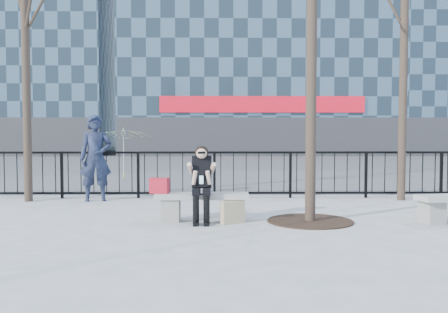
{
  "coord_description": "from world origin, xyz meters",
  "views": [
    {
      "loc": [
        0.29,
        -8.75,
        1.6
      ],
      "look_at": [
        0.4,
        0.8,
        1.1
      ],
      "focal_mm": 40.0,
      "sensor_mm": 36.0,
      "label": 1
    }
  ],
  "objects": [
    {
      "name": "vendor_umbrella",
      "position": [
        -2.79,
        7.39,
        0.85
      ],
      "size": [
        2.26,
        2.29,
        1.7
      ],
      "primitive_type": "imported",
      "rotation": [
        0.0,
        0.0,
        -0.25
      ],
      "color": "yellow",
      "rests_on": "ground"
    },
    {
      "name": "ground",
      "position": [
        0.0,
        0.0,
        0.0
      ],
      "size": [
        120.0,
        120.0,
        0.0
      ],
      "primitive_type": "plane",
      "color": "gray",
      "rests_on": "ground"
    },
    {
      "name": "tree_grate",
      "position": [
        1.9,
        -0.1,
        0.01
      ],
      "size": [
        1.5,
        1.5,
        0.02
      ],
      "primitive_type": "cylinder",
      "color": "black",
      "rests_on": "ground"
    },
    {
      "name": "handbag",
      "position": [
        -0.75,
        0.02,
        0.63
      ],
      "size": [
        0.36,
        0.23,
        0.27
      ],
      "primitive_type": "cube",
      "rotation": [
        0.0,
        0.0,
        -0.23
      ],
      "color": "#AB1523",
      "rests_on": "bench_main"
    },
    {
      "name": "railing",
      "position": [
        0.0,
        3.0,
        0.55
      ],
      "size": [
        14.0,
        0.06,
        1.1
      ],
      "color": "black",
      "rests_on": "ground"
    },
    {
      "name": "shopping_bag",
      "position": [
        0.53,
        -0.24,
        0.19
      ],
      "size": [
        0.43,
        0.32,
        0.39
      ],
      "primitive_type": "cube",
      "rotation": [
        0.0,
        0.0,
        0.48
      ],
      "color": "#C6AA8C",
      "rests_on": "ground"
    },
    {
      "name": "bench_main",
      "position": [
        0.0,
        0.0,
        0.3
      ],
      "size": [
        1.65,
        0.46,
        0.49
      ],
      "color": "slate",
      "rests_on": "ground"
    },
    {
      "name": "street_surface",
      "position": [
        0.0,
        15.0,
        0.0
      ],
      "size": [
        60.0,
        23.0,
        0.01
      ],
      "primitive_type": "cube",
      "color": "#474747",
      "rests_on": "ground"
    },
    {
      "name": "standing_man",
      "position": [
        -2.49,
        2.55,
        0.98
      ],
      "size": [
        0.81,
        0.64,
        1.96
      ],
      "primitive_type": "imported",
      "rotation": [
        0.0,
        0.0,
        0.27
      ],
      "color": "black",
      "rests_on": "ground"
    },
    {
      "name": "seated_woman",
      "position": [
        0.0,
        -0.16,
        0.67
      ],
      "size": [
        0.5,
        0.64,
        1.34
      ],
      "color": "black",
      "rests_on": "ground"
    }
  ]
}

